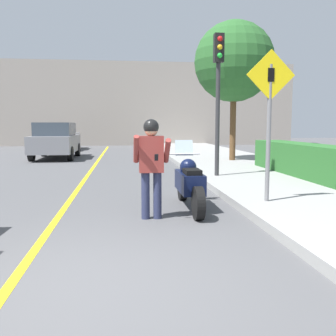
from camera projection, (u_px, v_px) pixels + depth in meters
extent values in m
plane|color=#4C4C4F|center=(70.00, 288.00, 3.61)|extent=(80.00, 80.00, 0.00)
cube|color=gray|center=(322.00, 194.00, 8.11)|extent=(4.40, 44.00, 0.15)
cube|color=yellow|center=(79.00, 187.00, 9.46)|extent=(0.12, 36.00, 0.01)
cube|color=gray|center=(116.00, 104.00, 28.90)|extent=(28.00, 1.20, 6.36)
cylinder|color=black|center=(198.00, 203.00, 6.19)|extent=(0.14, 0.56, 0.56)
cylinder|color=black|center=(182.00, 187.00, 7.85)|extent=(0.14, 0.56, 0.56)
cube|color=#0C1433|center=(189.00, 182.00, 6.99)|extent=(0.40, 1.16, 0.36)
sphere|color=#0C1433|center=(188.00, 167.00, 7.12)|extent=(0.32, 0.32, 0.32)
cube|color=black|center=(192.00, 172.00, 6.71)|extent=(0.28, 0.48, 0.10)
cylinder|color=silver|center=(185.00, 154.00, 7.51)|extent=(0.62, 0.03, 0.03)
cube|color=silver|center=(184.00, 148.00, 7.57)|extent=(0.36, 0.12, 0.31)
cylinder|color=#282D4C|center=(146.00, 196.00, 6.25)|extent=(0.14, 0.14, 0.79)
cylinder|color=#282D4C|center=(157.00, 195.00, 6.28)|extent=(0.14, 0.14, 0.79)
cube|color=maroon|center=(151.00, 154.00, 6.19)|extent=(0.40, 0.22, 0.60)
cylinder|color=maroon|center=(136.00, 149.00, 6.05)|extent=(0.09, 0.37, 0.47)
cylinder|color=maroon|center=(167.00, 151.00, 6.09)|extent=(0.09, 0.43, 0.43)
sphere|color=tan|center=(151.00, 130.00, 6.14)|extent=(0.22, 0.22, 0.22)
sphere|color=black|center=(151.00, 127.00, 6.13)|extent=(0.26, 0.26, 0.26)
cube|color=black|center=(156.00, 157.00, 5.92)|extent=(0.06, 0.05, 0.11)
cylinder|color=slate|center=(269.00, 134.00, 6.87)|extent=(0.08, 0.08, 2.50)
cube|color=yellow|center=(271.00, 75.00, 6.73)|extent=(0.91, 0.02, 0.91)
cube|color=black|center=(271.00, 75.00, 6.71)|extent=(0.12, 0.01, 0.24)
cylinder|color=#2D2D30|center=(218.00, 106.00, 10.34)|extent=(0.12, 0.12, 3.87)
cube|color=black|center=(219.00, 48.00, 10.14)|extent=(0.26, 0.22, 0.76)
sphere|color=red|center=(220.00, 39.00, 10.00)|extent=(0.14, 0.14, 0.14)
sphere|color=gold|center=(220.00, 47.00, 10.02)|extent=(0.14, 0.14, 0.14)
sphere|color=green|center=(220.00, 56.00, 10.05)|extent=(0.14, 0.14, 0.14)
cube|color=#286028|center=(301.00, 159.00, 10.75)|extent=(0.90, 5.12, 0.89)
cylinder|color=brown|center=(233.00, 125.00, 15.06)|extent=(0.24, 0.24, 2.80)
sphere|color=#285B28|center=(234.00, 62.00, 14.77)|extent=(3.15, 3.15, 3.15)
cylinder|color=black|center=(44.00, 150.00, 18.80)|extent=(0.22, 0.64, 0.64)
cylinder|color=black|center=(78.00, 150.00, 18.99)|extent=(0.22, 0.64, 0.64)
cylinder|color=black|center=(31.00, 154.00, 16.23)|extent=(0.22, 0.64, 0.64)
cylinder|color=black|center=(70.00, 154.00, 16.43)|extent=(0.22, 0.64, 0.64)
cube|color=gray|center=(56.00, 144.00, 17.57)|extent=(1.80, 4.20, 0.76)
cube|color=#38424C|center=(55.00, 129.00, 17.33)|extent=(1.58, 2.18, 0.60)
cylinder|color=black|center=(52.00, 144.00, 25.01)|extent=(0.22, 0.64, 0.64)
cylinder|color=black|center=(78.00, 144.00, 25.20)|extent=(0.22, 0.64, 0.64)
cylinder|color=black|center=(44.00, 146.00, 22.44)|extent=(0.22, 0.64, 0.64)
cylinder|color=black|center=(73.00, 146.00, 22.63)|extent=(0.22, 0.64, 0.64)
cube|color=silver|center=(62.00, 139.00, 23.78)|extent=(1.80, 4.20, 0.76)
cube|color=#38424C|center=(61.00, 128.00, 23.53)|extent=(1.58, 2.18, 0.60)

